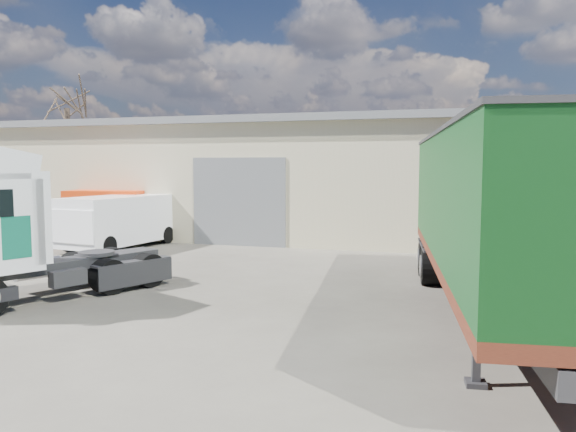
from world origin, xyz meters
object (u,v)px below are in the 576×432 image
(bare_tree, at_px, (66,94))
(orange_skip, at_px, (109,219))
(tractor_unit, at_px, (14,236))
(panel_van, at_px, (117,221))
(box_trailer, at_px, (495,205))

(bare_tree, distance_m, orange_skip, 15.89)
(tractor_unit, distance_m, panel_van, 8.89)
(bare_tree, xyz_separation_m, box_trailer, (25.27, -18.69, -5.48))
(box_trailer, bearing_deg, orange_skip, 144.10)
(bare_tree, height_order, tractor_unit, bare_tree)
(bare_tree, xyz_separation_m, panel_van, (11.63, -12.08, -6.85))
(bare_tree, xyz_separation_m, orange_skip, (10.00, -10.20, -6.96))
(tractor_unit, relative_size, box_trailer, 0.48)
(box_trailer, xyz_separation_m, panel_van, (-13.65, 6.62, -1.37))
(box_trailer, distance_m, panel_van, 15.23)
(bare_tree, relative_size, orange_skip, 2.49)
(bare_tree, relative_size, panel_van, 1.81)
(bare_tree, bearing_deg, box_trailer, -36.49)
(box_trailer, relative_size, panel_van, 2.31)
(bare_tree, height_order, orange_skip, bare_tree)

